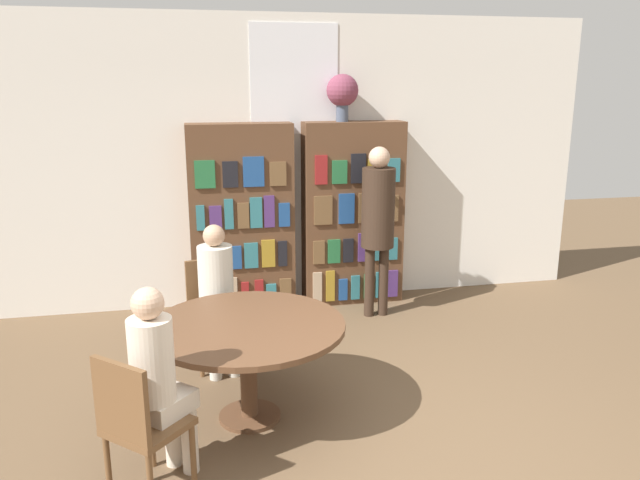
{
  "coord_description": "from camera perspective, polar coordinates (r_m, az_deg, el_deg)",
  "views": [
    {
      "loc": [
        -1.08,
        -3.08,
        2.35
      ],
      "look_at": [
        -0.05,
        1.85,
        1.05
      ],
      "focal_mm": 35.0,
      "sensor_mm": 36.0,
      "label": 1
    }
  ],
  "objects": [
    {
      "name": "seated_reader_left",
      "position": [
        5.12,
        -9.37,
        -4.47
      ],
      "size": [
        0.34,
        0.4,
        1.23
      ],
      "rotation": [
        0.0,
        0.0,
        -2.95
      ],
      "color": "beige",
      "rests_on": "ground_plane"
    },
    {
      "name": "bookshelf_left",
      "position": [
        6.46,
        -7.16,
        1.93
      ],
      "size": [
        1.06,
        0.34,
        1.93
      ],
      "color": "brown",
      "rests_on": "ground_plane"
    },
    {
      "name": "chair_left_side",
      "position": [
        5.36,
        -9.73,
        -6.04
      ],
      "size": [
        0.47,
        0.47,
        0.89
      ],
      "rotation": [
        0.0,
        0.0,
        -2.95
      ],
      "color": "brown",
      "rests_on": "ground_plane"
    },
    {
      "name": "seated_reader_right",
      "position": [
        3.8,
        -14.56,
        -11.77
      ],
      "size": [
        0.4,
        0.41,
        1.24
      ],
      "rotation": [
        0.0,
        0.0,
        -0.75
      ],
      "color": "beige",
      "rests_on": "ground_plane"
    },
    {
      "name": "librarian_standing",
      "position": [
        6.19,
        5.33,
        2.43
      ],
      "size": [
        0.33,
        0.6,
        1.73
      ],
      "color": "#332319",
      "rests_on": "ground_plane"
    },
    {
      "name": "chair_near_camera",
      "position": [
        3.79,
        -16.36,
        -15.57
      ],
      "size": [
        0.57,
        0.57,
        0.89
      ],
      "rotation": [
        0.0,
        0.0,
        -0.75
      ],
      "color": "brown",
      "rests_on": "ground_plane"
    },
    {
      "name": "flower_vase",
      "position": [
        6.48,
        2.06,
        13.37
      ],
      "size": [
        0.32,
        0.32,
        0.47
      ],
      "color": "#475166",
      "rests_on": "bookshelf_right"
    },
    {
      "name": "reading_table",
      "position": [
        4.39,
        -6.65,
        -8.82
      ],
      "size": [
        1.36,
        1.36,
        0.72
      ],
      "color": "brown",
      "rests_on": "ground_plane"
    },
    {
      "name": "wall_back",
      "position": [
        6.62,
        -2.33,
        7.13
      ],
      "size": [
        6.4,
        0.07,
        3.0
      ],
      "color": "silver",
      "rests_on": "ground_plane"
    },
    {
      "name": "bookshelf_right",
      "position": [
        6.65,
        3.01,
        2.4
      ],
      "size": [
        1.06,
        0.34,
        1.93
      ],
      "color": "brown",
      "rests_on": "ground_plane"
    }
  ]
}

